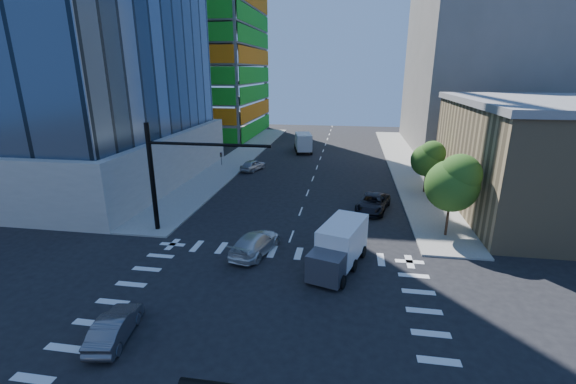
# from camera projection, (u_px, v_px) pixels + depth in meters

# --- Properties ---
(ground) EXTENTS (160.00, 160.00, 0.00)m
(ground) POSITION_uv_depth(u_px,v_px,m) (257.00, 328.00, 20.36)
(ground) COLOR black
(ground) RESTS_ON ground
(road_markings) EXTENTS (20.00, 20.00, 0.01)m
(road_markings) POSITION_uv_depth(u_px,v_px,m) (257.00, 328.00, 20.36)
(road_markings) COLOR silver
(road_markings) RESTS_ON ground
(sidewalk_ne) EXTENTS (5.00, 60.00, 0.15)m
(sidewalk_ne) POSITION_uv_depth(u_px,v_px,m) (405.00, 164.00, 56.11)
(sidewalk_ne) COLOR gray
(sidewalk_ne) RESTS_ON ground
(sidewalk_nw) EXTENTS (5.00, 60.00, 0.15)m
(sidewalk_nw) POSITION_uv_depth(u_px,v_px,m) (239.00, 158.00, 59.90)
(sidewalk_nw) COLOR gray
(sidewalk_nw) RESTS_ON ground
(construction_building) EXTENTS (25.16, 34.50, 70.60)m
(construction_building) POSITION_uv_depth(u_px,v_px,m) (192.00, 9.00, 75.41)
(construction_building) COLOR slate
(construction_building) RESTS_ON ground
(commercial_building) EXTENTS (20.50, 22.50, 10.60)m
(commercial_building) POSITION_uv_depth(u_px,v_px,m) (574.00, 158.00, 35.69)
(commercial_building) COLOR #927B55
(commercial_building) RESTS_ON ground
(bg_building_ne) EXTENTS (24.00, 30.00, 28.00)m
(bg_building_ne) POSITION_uv_depth(u_px,v_px,m) (491.00, 65.00, 63.84)
(bg_building_ne) COLOR #65605B
(bg_building_ne) RESTS_ON ground
(signal_mast_nw) EXTENTS (10.20, 0.40, 9.00)m
(signal_mast_nw) POSITION_uv_depth(u_px,v_px,m) (168.00, 168.00, 31.05)
(signal_mast_nw) COLOR black
(signal_mast_nw) RESTS_ON sidewalk_nw
(tree_south) EXTENTS (4.16, 4.16, 6.82)m
(tree_south) POSITION_uv_depth(u_px,v_px,m) (454.00, 182.00, 30.13)
(tree_south) COLOR #382316
(tree_south) RESTS_ON sidewalk_ne
(tree_north) EXTENTS (3.54, 3.52, 5.78)m
(tree_north) POSITION_uv_depth(u_px,v_px,m) (429.00, 158.00, 41.59)
(tree_north) COLOR #382316
(tree_north) RESTS_ON sidewalk_ne
(car_nb_far) EXTENTS (3.92, 6.12, 1.57)m
(car_nb_far) POSITION_uv_depth(u_px,v_px,m) (373.00, 203.00, 37.27)
(car_nb_far) COLOR black
(car_nb_far) RESTS_ON ground
(car_sb_near) EXTENTS (3.39, 5.81, 1.58)m
(car_sb_near) POSITION_uv_depth(u_px,v_px,m) (255.00, 243.00, 28.62)
(car_sb_near) COLOR silver
(car_sb_near) RESTS_ON ground
(car_sb_mid) EXTENTS (3.12, 4.73, 1.50)m
(car_sb_mid) POSITION_uv_depth(u_px,v_px,m) (253.00, 165.00, 52.41)
(car_sb_mid) COLOR #B8BBC0
(car_sb_mid) RESTS_ON ground
(car_sb_cross) EXTENTS (2.08, 4.33, 1.37)m
(car_sb_cross) POSITION_uv_depth(u_px,v_px,m) (115.00, 327.00, 19.40)
(car_sb_cross) COLOR #56545A
(car_sb_cross) RESTS_ON ground
(box_truck_near) EXTENTS (4.10, 6.33, 3.07)m
(box_truck_near) POSITION_uv_depth(u_px,v_px,m) (338.00, 251.00, 26.07)
(box_truck_near) COLOR black
(box_truck_near) RESTS_ON ground
(box_truck_far) EXTENTS (3.81, 6.48, 3.19)m
(box_truck_far) POSITION_uv_depth(u_px,v_px,m) (303.00, 143.00, 64.35)
(box_truck_far) COLOR black
(box_truck_far) RESTS_ON ground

